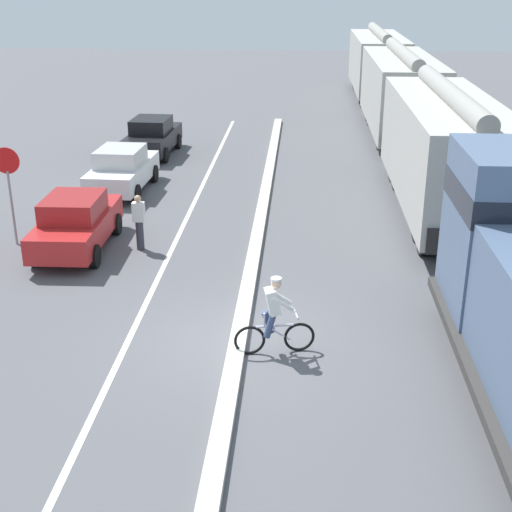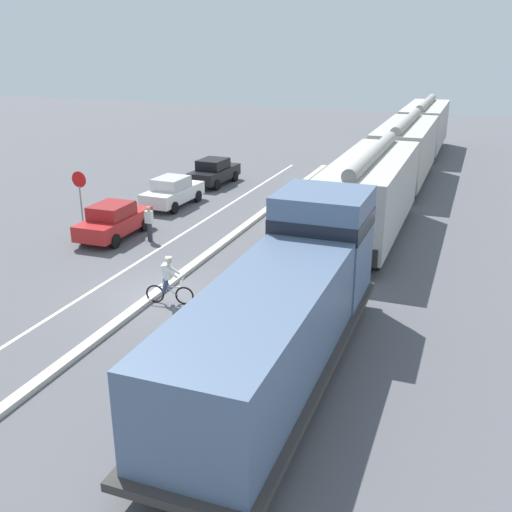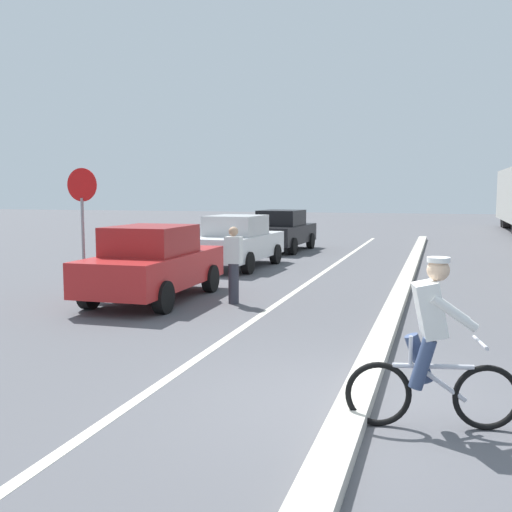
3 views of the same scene
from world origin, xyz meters
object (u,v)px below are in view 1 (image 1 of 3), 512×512
Objects in this scene: hopper_car_middle at (400,93)px; pedestrian_by_cars at (139,221)px; stop_sign at (8,177)px; hopper_car_trailing at (378,63)px; parked_car_white at (122,169)px; parked_car_black at (152,136)px; cyclist at (274,318)px; parked_car_red at (76,223)px; hopper_car_lead at (445,151)px.

pedestrian_by_cars is at bearing -120.58° from hopper_car_middle.
stop_sign is (-12.88, -15.29, -0.05)m from hopper_car_middle.
hopper_car_trailing is 29.82m from stop_sign.
hopper_car_middle is at bearing -90.00° from hopper_car_trailing.
parked_car_white is 1.48× the size of stop_sign.
parked_car_black is at bearing -124.64° from hopper_car_trailing.
hopper_car_trailing reaches higher than parked_car_white.
hopper_car_trailing is at bearing 81.20° from cyclist.
hopper_car_trailing is 2.48× the size of parked_car_white.
hopper_car_middle is 2.48× the size of parked_car_black.
parked_car_black is at bearing 90.05° from parked_car_white.
hopper_car_middle reaches higher than stop_sign.
cyclist is (-5.08, -21.21, -1.26)m from hopper_car_middle.
parked_car_red is at bearing -89.58° from parked_car_black.
hopper_car_lead is 2.48× the size of parked_car_white.
parked_car_red is (-10.93, -27.22, -1.26)m from hopper_car_trailing.
parked_car_black is 11.17m from stop_sign.
stop_sign is at bearing -130.09° from hopper_car_middle.
hopper_car_lead is 10.02m from pedestrian_by_cars.
pedestrian_by_cars is (1.86, -5.68, 0.03)m from parked_car_white.
pedestrian_by_cars is at bearing -80.50° from parked_car_black.
hopper_car_middle is at bearing 21.53° from parked_car_black.
parked_car_white is (-11.01, -21.41, -1.26)m from hopper_car_trailing.
stop_sign is (-1.86, -5.48, 1.21)m from parked_car_white.
pedestrian_by_cars is at bearing 4.29° from parked_car_red.
hopper_car_middle reaches higher than pedestrian_by_cars.
hopper_car_lead reaches higher than cyclist.
parked_car_white is (-11.01, 1.79, -1.26)m from hopper_car_lead.
cyclist is (-5.08, -32.81, -1.26)m from hopper_car_trailing.
stop_sign is (-12.88, -26.89, -0.05)m from hopper_car_trailing.
pedestrian_by_cars is at bearing -156.99° from hopper_car_lead.
hopper_car_middle is 11.60m from hopper_car_trailing.
stop_sign is 3.91m from pedestrian_by_cars.
cyclist is at bearing -62.50° from parked_car_white.
parked_car_red is 1.47× the size of stop_sign.
hopper_car_lead is 2.51× the size of parked_car_red.
cyclist is 0.60× the size of stop_sign.
stop_sign reaches higher than parked_car_red.
hopper_car_trailing is at bearing 90.00° from hopper_car_lead.
hopper_car_lead and hopper_car_trailing have the same top height.
stop_sign is at bearing -115.58° from hopper_car_trailing.
parked_car_black is at bearing 90.42° from parked_car_red.
parked_car_white is at bearing -117.22° from hopper_car_trailing.
cyclist is (-5.08, -9.61, -1.26)m from hopper_car_lead.
parked_car_white is 5.46m from parked_car_black.
hopper_car_lead is 13.39m from stop_sign.
pedestrian_by_cars is at bearing 125.45° from cyclist.
parked_car_red is at bearing -89.23° from parked_car_white.
parked_car_black is (-11.02, -15.95, -1.26)m from hopper_car_trailing.
hopper_car_middle is 19.99m from stop_sign.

